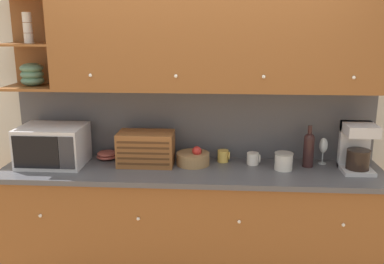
# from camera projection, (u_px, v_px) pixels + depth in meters

# --- Properties ---
(ground_plane) EXTENTS (24.00, 24.00, 0.00)m
(ground_plane) POSITION_uv_depth(u_px,v_px,m) (194.00, 255.00, 3.88)
(ground_plane) COLOR #9E754C
(wall_back) EXTENTS (5.36, 0.06, 2.60)m
(wall_back) POSITION_uv_depth(u_px,v_px,m) (194.00, 114.00, 3.59)
(wall_back) COLOR beige
(wall_back) RESTS_ON ground_plane
(counter_unit) EXTENTS (2.98, 0.65, 0.94)m
(counter_unit) POSITION_uv_depth(u_px,v_px,m) (191.00, 223.00, 3.47)
(counter_unit) COLOR brown
(counter_unit) RESTS_ON ground_plane
(backsplash_panel) EXTENTS (2.96, 0.01, 0.60)m
(backsplash_panel) POSITION_uv_depth(u_px,v_px,m) (194.00, 122.00, 3.57)
(backsplash_panel) COLOR #4C4C51
(backsplash_panel) RESTS_ON counter_unit
(upper_cabinets) EXTENTS (2.96, 0.39, 0.72)m
(upper_cabinets) POSITION_uv_depth(u_px,v_px,m) (214.00, 43.00, 3.22)
(upper_cabinets) COLOR brown
(upper_cabinets) RESTS_ON backsplash_panel
(microwave) EXTENTS (0.51, 0.40, 0.32)m
(microwave) POSITION_uv_depth(u_px,v_px,m) (53.00, 145.00, 3.41)
(microwave) COLOR silver
(microwave) RESTS_ON counter_unit
(bowl_stack_on_counter) EXTENTS (0.18, 0.18, 0.07)m
(bowl_stack_on_counter) POSITION_uv_depth(u_px,v_px,m) (107.00, 155.00, 3.58)
(bowl_stack_on_counter) COLOR #9E473D
(bowl_stack_on_counter) RESTS_ON counter_unit
(bread_box) EXTENTS (0.44, 0.26, 0.27)m
(bread_box) POSITION_uv_depth(u_px,v_px,m) (146.00, 149.00, 3.41)
(bread_box) COLOR brown
(bread_box) RESTS_ON counter_unit
(fruit_basket) EXTENTS (0.27, 0.27, 0.16)m
(fruit_basket) POSITION_uv_depth(u_px,v_px,m) (193.00, 158.00, 3.43)
(fruit_basket) COLOR #937047
(fruit_basket) RESTS_ON counter_unit
(mug) EXTENTS (0.10, 0.09, 0.10)m
(mug) POSITION_uv_depth(u_px,v_px,m) (223.00, 156.00, 3.50)
(mug) COLOR gold
(mug) RESTS_ON counter_unit
(mug_blue_second) EXTENTS (0.11, 0.10, 0.10)m
(mug_blue_second) POSITION_uv_depth(u_px,v_px,m) (253.00, 159.00, 3.44)
(mug_blue_second) COLOR silver
(mug_blue_second) RESTS_ON counter_unit
(storage_canister) EXTENTS (0.14, 0.14, 0.14)m
(storage_canister) POSITION_uv_depth(u_px,v_px,m) (284.00, 161.00, 3.31)
(storage_canister) COLOR silver
(storage_canister) RESTS_ON counter_unit
(wine_bottle) EXTENTS (0.08, 0.08, 0.33)m
(wine_bottle) POSITION_uv_depth(u_px,v_px,m) (309.00, 148.00, 3.36)
(wine_bottle) COLOR black
(wine_bottle) RESTS_ON counter_unit
(wine_glass) EXTENTS (0.07, 0.07, 0.22)m
(wine_glass) POSITION_uv_depth(u_px,v_px,m) (323.00, 146.00, 3.43)
(wine_glass) COLOR silver
(wine_glass) RESTS_ON counter_unit
(coffee_maker) EXTENTS (0.23, 0.26, 0.38)m
(coffee_maker) POSITION_uv_depth(u_px,v_px,m) (357.00, 147.00, 3.26)
(coffee_maker) COLOR #B7B7BC
(coffee_maker) RESTS_ON counter_unit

